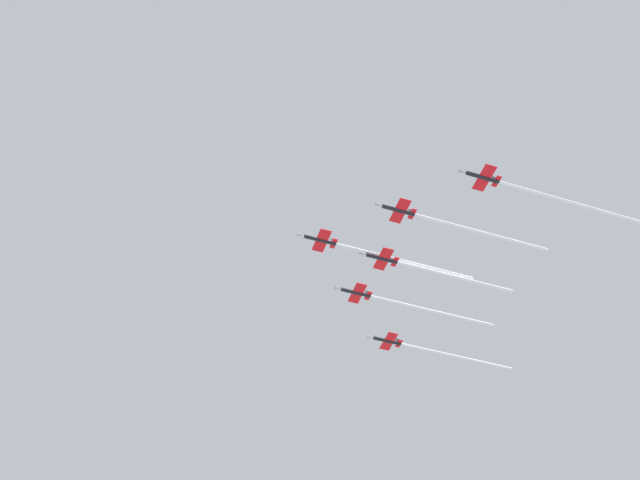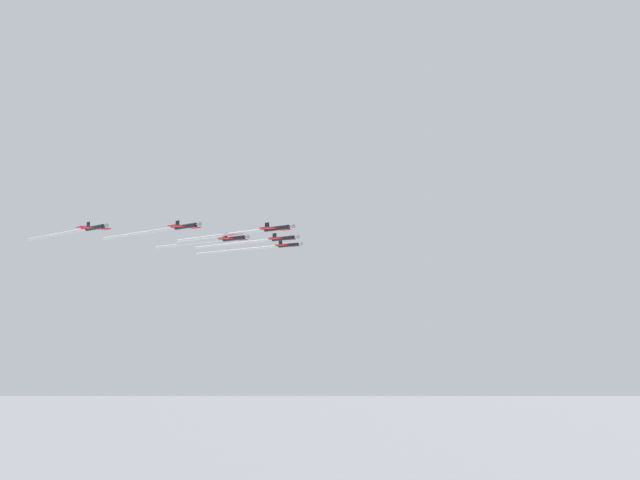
% 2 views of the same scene
% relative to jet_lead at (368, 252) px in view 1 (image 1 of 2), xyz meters
% --- Properties ---
extents(jet_lead, '(35.70, 42.76, 2.46)m').
position_rel_jet_lead_xyz_m(jet_lead, '(0.00, 0.00, 0.00)').
color(jet_lead, black).
extents(jet_port_inner, '(34.57, 41.41, 2.46)m').
position_rel_jet_lead_xyz_m(jet_port_inner, '(-23.53, -1.65, -0.26)').
color(jet_port_inner, black).
extents(jet_starboard_inner, '(34.93, 41.83, 2.46)m').
position_rel_jet_lead_xyz_m(jet_starboard_inner, '(2.57, -23.62, 0.58)').
color(jet_starboard_inner, black).
extents(jet_port_outer, '(32.03, 38.33, 2.46)m').
position_rel_jet_lead_xyz_m(jet_port_outer, '(-10.41, -12.55, -1.36)').
color(jet_port_outer, black).
extents(jet_starboard_outer, '(39.42, 47.25, 2.46)m').
position_rel_jet_lead_xyz_m(jet_starboard_outer, '(-49.67, -6.44, -0.15)').
color(jet_starboard_outer, black).
extents(jet_center_rear, '(33.73, 40.39, 2.46)m').
position_rel_jet_lead_xyz_m(jet_center_rear, '(5.32, -47.02, 0.27)').
color(jet_center_rear, black).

